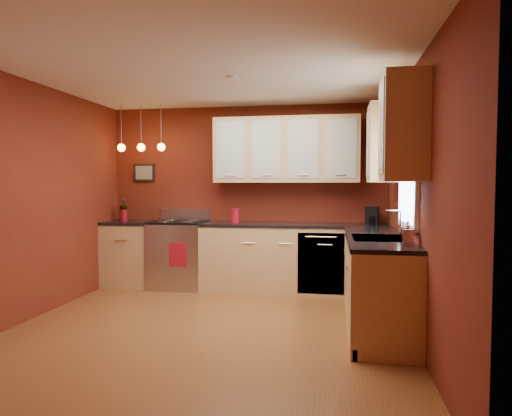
% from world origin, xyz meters
% --- Properties ---
extents(floor, '(4.20, 4.20, 0.00)m').
position_xyz_m(floor, '(0.00, 0.00, 0.00)').
color(floor, brown).
rests_on(floor, ground).
extents(ceiling, '(4.00, 4.20, 0.02)m').
position_xyz_m(ceiling, '(0.00, 0.00, 2.60)').
color(ceiling, beige).
rests_on(ceiling, wall_back).
extents(wall_back, '(4.00, 0.02, 2.60)m').
position_xyz_m(wall_back, '(0.00, 2.10, 1.30)').
color(wall_back, maroon).
rests_on(wall_back, floor).
extents(wall_front, '(4.00, 0.02, 2.60)m').
position_xyz_m(wall_front, '(0.00, -2.10, 1.30)').
color(wall_front, maroon).
rests_on(wall_front, floor).
extents(wall_left, '(0.02, 4.20, 2.60)m').
position_xyz_m(wall_left, '(-2.00, 0.00, 1.30)').
color(wall_left, maroon).
rests_on(wall_left, floor).
extents(wall_right, '(0.02, 4.20, 2.60)m').
position_xyz_m(wall_right, '(2.00, 0.00, 1.30)').
color(wall_right, maroon).
rests_on(wall_right, floor).
extents(base_cabinets_back_left, '(0.70, 0.60, 0.90)m').
position_xyz_m(base_cabinets_back_left, '(-1.65, 1.80, 0.45)').
color(base_cabinets_back_left, tan).
rests_on(base_cabinets_back_left, floor).
extents(base_cabinets_back_right, '(2.54, 0.60, 0.90)m').
position_xyz_m(base_cabinets_back_right, '(0.73, 1.80, 0.45)').
color(base_cabinets_back_right, tan).
rests_on(base_cabinets_back_right, floor).
extents(base_cabinets_right, '(0.60, 2.10, 0.90)m').
position_xyz_m(base_cabinets_right, '(1.70, 0.45, 0.45)').
color(base_cabinets_right, tan).
rests_on(base_cabinets_right, floor).
extents(counter_back_left, '(0.70, 0.62, 0.04)m').
position_xyz_m(counter_back_left, '(-1.65, 1.80, 0.92)').
color(counter_back_left, black).
rests_on(counter_back_left, base_cabinets_back_left).
extents(counter_back_right, '(2.54, 0.62, 0.04)m').
position_xyz_m(counter_back_right, '(0.73, 1.80, 0.92)').
color(counter_back_right, black).
rests_on(counter_back_right, base_cabinets_back_right).
extents(counter_right, '(0.62, 2.10, 0.04)m').
position_xyz_m(counter_right, '(1.70, 0.45, 0.92)').
color(counter_right, black).
rests_on(counter_right, base_cabinets_right).
extents(gas_range, '(0.76, 0.64, 1.11)m').
position_xyz_m(gas_range, '(-0.92, 1.80, 0.48)').
color(gas_range, '#B0B0B4').
rests_on(gas_range, floor).
extents(dishwasher_front, '(0.60, 0.02, 0.80)m').
position_xyz_m(dishwasher_front, '(1.10, 1.51, 0.45)').
color(dishwasher_front, '#B0B0B4').
rests_on(dishwasher_front, base_cabinets_back_right).
extents(sink, '(0.50, 0.70, 0.33)m').
position_xyz_m(sink, '(1.70, 0.30, 0.92)').
color(sink, gray).
rests_on(sink, counter_right).
extents(window, '(0.06, 1.02, 1.22)m').
position_xyz_m(window, '(1.97, 0.30, 1.69)').
color(window, white).
rests_on(window, wall_right).
extents(upper_cabinets_back, '(2.00, 0.35, 0.90)m').
position_xyz_m(upper_cabinets_back, '(0.60, 1.93, 1.95)').
color(upper_cabinets_back, tan).
rests_on(upper_cabinets_back, wall_back).
extents(upper_cabinets_right, '(0.35, 1.95, 0.90)m').
position_xyz_m(upper_cabinets_right, '(1.82, 0.32, 1.95)').
color(upper_cabinets_right, tan).
rests_on(upper_cabinets_right, wall_right).
extents(wall_picture, '(0.32, 0.03, 0.26)m').
position_xyz_m(wall_picture, '(-1.55, 2.08, 1.65)').
color(wall_picture, black).
rests_on(wall_picture, wall_back).
extents(pendant_lights, '(0.71, 0.11, 0.66)m').
position_xyz_m(pendant_lights, '(-1.45, 1.75, 2.01)').
color(pendant_lights, gray).
rests_on(pendant_lights, ceiling).
extents(red_canister, '(0.13, 0.13, 0.20)m').
position_xyz_m(red_canister, '(-0.09, 1.80, 1.04)').
color(red_canister, maroon).
rests_on(red_canister, counter_back_right).
extents(red_vase, '(0.10, 0.10, 0.16)m').
position_xyz_m(red_vase, '(-1.79, 1.86, 1.02)').
color(red_vase, maroon).
rests_on(red_vase, counter_back_left).
extents(flowers, '(0.14, 0.14, 0.20)m').
position_xyz_m(flowers, '(-1.79, 1.86, 1.18)').
color(flowers, maroon).
rests_on(flowers, red_vase).
extents(coffee_maker, '(0.20, 0.19, 0.24)m').
position_xyz_m(coffee_maker, '(1.77, 1.88, 1.05)').
color(coffee_maker, black).
rests_on(coffee_maker, counter_back_right).
extents(soap_pump, '(0.10, 0.10, 0.22)m').
position_xyz_m(soap_pump, '(1.90, -0.25, 1.05)').
color(soap_pump, white).
rests_on(soap_pump, counter_right).
extents(dish_towel, '(0.24, 0.02, 0.33)m').
position_xyz_m(dish_towel, '(-0.82, 1.47, 0.52)').
color(dish_towel, maroon).
rests_on(dish_towel, gas_range).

